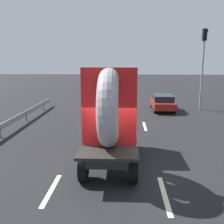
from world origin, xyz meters
TOP-DOWN VIEW (x-y plane):
  - ground_plane at (0.00, 0.00)m, footprint 120.00×120.00m
  - flatbed_truck at (-0.29, 1.13)m, footprint 2.02×5.01m
  - distant_sedan at (3.29, 12.17)m, footprint 1.65×3.86m
  - traffic_light at (6.41, 12.61)m, footprint 0.42×0.36m
  - guardrail at (-6.33, 6.02)m, footprint 0.10×15.28m
  - lane_dash_left_near at (-2.08, -1.42)m, footprint 0.16×2.19m
  - lane_dash_left_far at (-2.08, 6.92)m, footprint 0.16×2.82m
  - lane_dash_right_near at (1.50, -1.56)m, footprint 0.16×2.45m
  - lane_dash_right_far at (1.50, 6.91)m, footprint 0.16×2.13m

SIDE VIEW (x-z plane):
  - ground_plane at x=0.00m, z-range 0.00..0.00m
  - lane_dash_left_near at x=-2.08m, z-range 0.00..0.01m
  - lane_dash_left_far at x=-2.08m, z-range 0.00..0.01m
  - lane_dash_right_near at x=1.50m, z-range 0.00..0.01m
  - lane_dash_right_far at x=1.50m, z-range 0.00..0.01m
  - guardrail at x=-6.33m, z-range 0.18..0.89m
  - distant_sedan at x=3.29m, z-range 0.05..1.31m
  - flatbed_truck at x=-0.29m, z-range -0.10..3.75m
  - traffic_light at x=6.41m, z-range 0.93..7.30m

